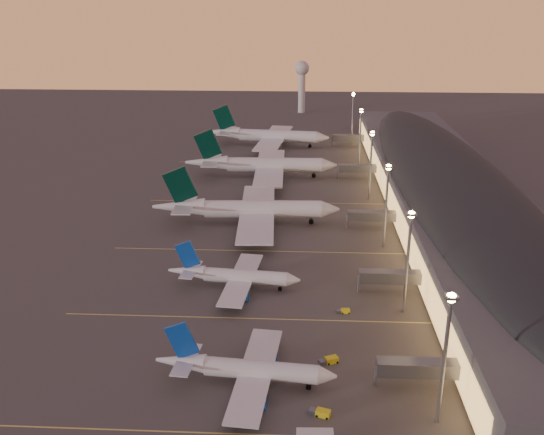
{
  "coord_description": "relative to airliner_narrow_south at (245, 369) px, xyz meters",
  "views": [
    {
      "loc": [
        10.97,
        -130.35,
        72.07
      ],
      "look_at": [
        2.0,
        45.0,
        7.0
      ],
      "focal_mm": 40.0,
      "sensor_mm": 36.0,
      "label": 1
    }
  ],
  "objects": [
    {
      "name": "terminal_building",
      "position": [
        61.19,
        102.91,
        5.46
      ],
      "size": [
        56.35,
        255.0,
        17.46
      ],
      "color": "#4C4C50",
      "rests_on": "ground"
    },
    {
      "name": "airliner_wide_near",
      "position": [
        -7.71,
        87.88,
        1.79
      ],
      "size": [
        61.96,
        56.4,
        19.84
      ],
      "rotation": [
        0.0,
        0.0,
        0.04
      ],
      "color": "silver",
      "rests_on": "ground"
    },
    {
      "name": "airliner_wide_mid",
      "position": [
        -6.54,
        142.91,
        1.89
      ],
      "size": [
        63.11,
        57.31,
        20.24
      ],
      "rotation": [
        0.0,
        0.0,
        0.02
      ],
      "color": "silver",
      "rests_on": "ground"
    },
    {
      "name": "radar_tower",
      "position": [
        9.35,
        290.44,
        18.55
      ],
      "size": [
        9.0,
        9.0,
        32.5
      ],
      "color": "silver",
      "rests_on": "ground"
    },
    {
      "name": "airliner_narrow_north",
      "position": [
        -6.81,
        41.33,
        -0.09
      ],
      "size": [
        35.02,
        31.43,
        12.5
      ],
      "rotation": [
        0.0,
        0.0,
        -0.1
      ],
      "color": "silver",
      "rests_on": "ground"
    },
    {
      "name": "airliner_narrow_south",
      "position": [
        0.0,
        0.0,
        0.0
      ],
      "size": [
        35.98,
        32.26,
        12.85
      ],
      "rotation": [
        0.0,
        0.0,
        -0.09
      ],
      "color": "silver",
      "rests_on": "ground"
    },
    {
      "name": "baggage_tug_b",
      "position": [
        16.7,
        8.07,
        -2.77
      ],
      "size": [
        4.36,
        3.05,
        1.21
      ],
      "rotation": [
        0.0,
        0.0,
        0.39
      ],
      "color": "yellow",
      "rests_on": "ground"
    },
    {
      "name": "lane_markings",
      "position": [
        -0.65,
        70.44,
        -3.31
      ],
      "size": [
        90.0,
        180.36,
        0.0
      ],
      "color": "#D8C659",
      "rests_on": "ground"
    },
    {
      "name": "airliner_wide_far",
      "position": [
        -7.44,
        198.02,
        1.85
      ],
      "size": [
        62.8,
        57.61,
        20.09
      ],
      "rotation": [
        0.0,
        0.0,
        -0.12
      ],
      "color": "silver",
      "rests_on": "ground"
    },
    {
      "name": "baggage_tug_c",
      "position": [
        21.01,
        29.35,
        -2.89
      ],
      "size": [
        3.27,
        1.61,
        0.94
      ],
      "rotation": [
        0.0,
        0.0,
        0.09
      ],
      "color": "yellow",
      "rests_on": "ground"
    },
    {
      "name": "ground",
      "position": [
        -0.65,
        30.44,
        -3.32
      ],
      "size": [
        700.0,
        700.0,
        0.0
      ],
      "primitive_type": "plane",
      "color": "#464340"
    },
    {
      "name": "light_masts",
      "position": [
        35.35,
        95.44,
        14.23
      ],
      "size": [
        2.2,
        217.2,
        25.9
      ],
      "color": "gray",
      "rests_on": "ground"
    },
    {
      "name": "baggage_tug_a",
      "position": [
        14.49,
        -8.77,
        -2.79
      ],
      "size": [
        4.19,
        2.72,
        1.16
      ],
      "rotation": [
        0.0,
        0.0,
        -0.33
      ],
      "color": "yellow",
      "rests_on": "ground"
    }
  ]
}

